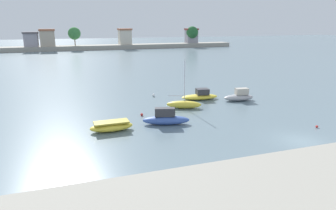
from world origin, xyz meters
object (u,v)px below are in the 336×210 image
object	(u,v)px
moored_boat_1	(166,119)
moored_boat_3	(200,96)
moored_boat_2	(184,104)
moored_boat_0	(112,126)
mooring_buoy_1	(317,126)
mooring_buoy_0	(153,95)
moored_boat_4	(239,96)
mooring_buoy_2	(142,115)

from	to	relation	value
moored_boat_1	moored_boat_3	distance (m)	12.25
moored_boat_1	moored_boat_2	bearing A→B (deg)	67.98
moored_boat_0	mooring_buoy_1	bearing A→B (deg)	-17.24
moored_boat_0	moored_boat_3	size ratio (longest dim) A/B	0.80
mooring_buoy_0	mooring_buoy_1	xyz separation A→B (m)	(12.45, -19.10, -0.08)
moored_boat_0	moored_boat_1	bearing A→B (deg)	0.83
moored_boat_3	moored_boat_0	bearing A→B (deg)	-139.71
moored_boat_4	mooring_buoy_2	size ratio (longest dim) A/B	14.01
mooring_buoy_1	mooring_buoy_2	distance (m)	19.40
moored_boat_0	moored_boat_4	size ratio (longest dim) A/B	0.98
mooring_buoy_1	mooring_buoy_2	world-z (taller)	mooring_buoy_2
moored_boat_0	moored_boat_3	xyz separation A→B (m)	(14.22, 9.23, 0.04)
mooring_buoy_1	moored_boat_0	bearing A→B (deg)	163.68
moored_boat_3	mooring_buoy_2	size ratio (longest dim) A/B	17.19
moored_boat_1	moored_boat_3	bearing A→B (deg)	63.86
mooring_buoy_0	moored_boat_0	bearing A→B (deg)	-122.47
moored_boat_3	mooring_buoy_1	world-z (taller)	moored_boat_3
moored_boat_2	moored_boat_3	size ratio (longest dim) A/B	1.11
moored_boat_0	mooring_buoy_0	xyz separation A→B (m)	(8.29, 13.03, -0.28)
moored_boat_1	mooring_buoy_2	xyz separation A→B (m)	(-1.74, 3.91, -0.49)
moored_boat_0	mooring_buoy_2	size ratio (longest dim) A/B	13.69
moored_boat_1	moored_boat_2	size ratio (longest dim) A/B	0.86
moored_boat_0	moored_boat_1	world-z (taller)	moored_boat_1
moored_boat_1	mooring_buoy_0	bearing A→B (deg)	95.96
moored_boat_0	moored_boat_3	world-z (taller)	moored_boat_3
moored_boat_2	moored_boat_3	bearing A→B (deg)	64.51
moored_boat_3	moored_boat_4	world-z (taller)	moored_boat_4
moored_boat_1	mooring_buoy_1	distance (m)	16.06
moored_boat_1	moored_boat_4	bearing A→B (deg)	42.76
moored_boat_4	mooring_buoy_2	xyz separation A→B (m)	(-14.96, -2.68, -0.46)
moored_boat_2	mooring_buoy_0	bearing A→B (deg)	126.85
moored_boat_2	moored_boat_4	bearing A→B (deg)	29.66
mooring_buoy_1	moored_boat_1	bearing A→B (deg)	157.06
moored_boat_4	mooring_buoy_0	bearing A→B (deg)	157.63
mooring_buoy_0	mooring_buoy_2	size ratio (longest dim) A/B	1.31
moored_boat_4	mooring_buoy_0	size ratio (longest dim) A/B	10.72
moored_boat_0	mooring_buoy_0	world-z (taller)	moored_boat_0
moored_boat_0	moored_boat_2	world-z (taller)	moored_boat_2
moored_boat_1	moored_boat_2	world-z (taller)	moored_boat_2
moored_boat_0	moored_boat_3	distance (m)	16.95
mooring_buoy_2	moored_boat_0	bearing A→B (deg)	-135.86
mooring_buoy_2	mooring_buoy_1	bearing A→B (deg)	-31.61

